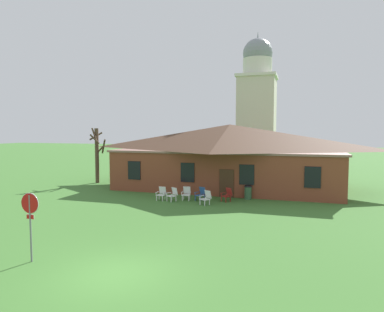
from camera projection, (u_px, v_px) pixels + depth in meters
ground_plane at (116, 275)px, 12.08m from camera, size 200.00×200.00×0.00m
brick_building at (230, 155)px, 30.84m from camera, size 19.05×10.40×5.53m
dome_tower at (257, 106)px, 46.34m from camera, size 5.18×5.18×18.00m
stop_sign at (30, 213)px, 13.15m from camera, size 0.81×0.07×2.67m
lawn_chair_by_porch at (162, 193)px, 24.94m from camera, size 0.65×0.68×0.96m
lawn_chair_near_door at (173, 194)px, 24.57m from camera, size 0.83×0.86×0.96m
lawn_chair_left_end at (186, 193)px, 24.98m from camera, size 0.70×0.73×0.96m
lawn_chair_middle at (201, 194)px, 24.79m from camera, size 0.79×0.84×0.96m
lawn_chair_right_end at (206, 197)px, 23.39m from camera, size 0.83×0.86×0.96m
lawn_chair_far_side at (227, 194)px, 24.46m from camera, size 0.85×0.87×0.96m
bare_tree_beside_building at (97, 153)px, 32.96m from camera, size 1.91×1.56×5.24m
trash_bin at (248, 192)px, 25.24m from camera, size 0.56×0.56×0.98m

